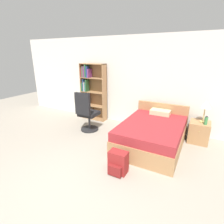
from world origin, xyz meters
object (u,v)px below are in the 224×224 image
Objects in this scene: bookshelf at (91,93)px; office_chair at (87,113)px; water_bottle at (206,121)px; nightstand at (199,132)px; table_lamp at (206,105)px; bed at (153,133)px; backpack_red at (118,163)px.

bookshelf is 1.59× the size of office_chair.
office_chair is 5.52× the size of water_bottle.
office_chair is 2.92m from nightstand.
bookshelf reaches higher than nightstand.
table_lamp is 2.67× the size of water_bottle.
bed is 1.67× the size of office_chair.
office_chair is 2.18× the size of nightstand.
water_bottle is at bearing -4.51° from bookshelf.
table_lamp reaches higher than bed.
water_bottle is at bearing -67.25° from table_lamp.
office_chair reaches higher than water_bottle.
office_chair is 2.99m from table_lamp.
table_lamp reaches higher than backpack_red.
table_lamp is (2.85, 0.82, 0.43)m from office_chair.
bookshelf is at bearing 177.37° from nightstand.
backpack_red is (-1.34, -1.91, -0.42)m from water_bottle.
nightstand reaches higher than backpack_red.
office_chair reaches higher than backpack_red.
bed is at bearing -19.71° from bookshelf.
office_chair is (-1.83, -0.10, 0.24)m from bed.
bookshelf is 1.13m from office_chair.
water_bottle is 0.49× the size of backpack_red.
bookshelf is 4.26× the size of backpack_red.
bookshelf reaches higher than office_chair.
office_chair is at bearing -61.37° from bookshelf.
backpack_red is at bearing -125.02° from water_bottle.
nightstand is 0.70m from table_lamp.
bookshelf is 0.95× the size of bed.
bed is 1.37m from backpack_red.
table_lamp is 0.37m from water_bottle.
table_lamp is at bearing 58.08° from backpack_red.
table_lamp is (1.02, 0.71, 0.66)m from bed.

